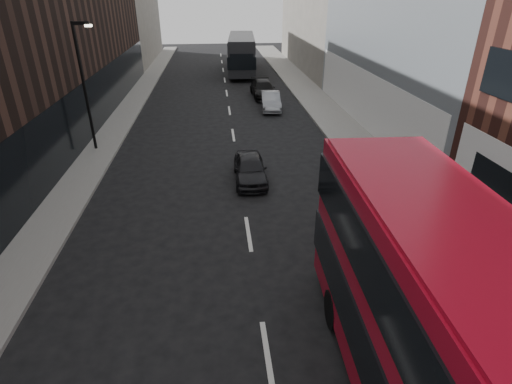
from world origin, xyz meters
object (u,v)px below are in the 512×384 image
object	(u,v)px
red_bus	(469,371)
street_lamp	(84,79)
car_b	(271,101)
car_c	(263,89)
grey_bus	(242,53)
car_a	(250,168)

from	to	relation	value
red_bus	street_lamp	bearing A→B (deg)	123.11
car_b	car_c	size ratio (longest dim) A/B	0.85
car_b	car_c	xyz separation A→B (m)	(-0.11, 4.12, 0.02)
street_lamp	car_c	xyz separation A→B (m)	(11.41, 12.12, -3.48)
red_bus	car_b	size ratio (longest dim) A/B	3.00
grey_bus	car_a	xyz separation A→B (m)	(-1.64, -29.29, -1.48)
grey_bus	car_a	bearing A→B (deg)	-89.23
car_a	car_c	world-z (taller)	car_c
street_lamp	car_a	distance (m)	10.70
street_lamp	car_b	world-z (taller)	street_lamp
street_lamp	grey_bus	distance (m)	26.40
car_a	car_b	world-z (taller)	car_b
street_lamp	car_b	size ratio (longest dim) A/B	1.70
red_bus	car_c	bearing A→B (deg)	92.10
red_bus	car_b	distance (m)	27.03
street_lamp	grey_bus	xyz separation A→B (m)	(10.36, 24.19, -2.04)
car_a	car_b	bearing A→B (deg)	78.54
car_c	grey_bus	bearing A→B (deg)	92.72
red_bus	grey_bus	bearing A→B (deg)	93.54
car_a	car_b	xyz separation A→B (m)	(2.80, 13.10, 0.02)
red_bus	grey_bus	distance (m)	43.16
red_bus	grey_bus	size ratio (longest dim) A/B	0.99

